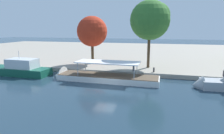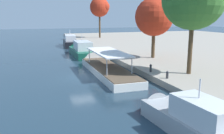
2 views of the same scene
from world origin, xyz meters
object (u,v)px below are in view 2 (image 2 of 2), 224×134
(motor_yacht_1, at_px, (81,51))
(tree_1, at_px, (100,7))
(tour_boat_2, at_px, (105,70))
(mooring_bollard_1, at_px, (151,68))
(motor_yacht_3, at_px, (188,122))
(mooring_bollard_2, at_px, (167,74))
(tree_2, at_px, (155,16))
(motor_yacht_0, at_px, (70,43))

(motor_yacht_1, relative_size, tree_1, 0.99)
(tree_1, bearing_deg, tour_boat_2, -15.55)
(mooring_bollard_1, bearing_deg, motor_yacht_3, -18.13)
(tour_boat_2, bearing_deg, mooring_bollard_1, -137.10)
(mooring_bollard_2, xyz_separation_m, tree_2, (-11.14, 4.50, 5.53))
(motor_yacht_0, relative_size, mooring_bollard_1, 12.41)
(motor_yacht_0, bearing_deg, motor_yacht_3, -175.28)
(motor_yacht_3, bearing_deg, tree_1, -15.87)
(tree_1, bearing_deg, motor_yacht_0, -43.30)
(motor_yacht_0, relative_size, motor_yacht_1, 0.97)
(tour_boat_2, bearing_deg, motor_yacht_1, 0.76)
(mooring_bollard_2, bearing_deg, tree_1, 171.67)
(motor_yacht_1, xyz_separation_m, mooring_bollard_2, (20.56, 4.06, 0.34))
(motor_yacht_0, distance_m, motor_yacht_3, 43.58)
(tree_2, bearing_deg, mooring_bollard_1, -30.01)
(tour_boat_2, xyz_separation_m, tree_2, (-3.98, 8.52, 6.27))
(motor_yacht_3, bearing_deg, motor_yacht_0, -5.24)
(tour_boat_2, height_order, tree_2, tree_2)
(tour_boat_2, relative_size, mooring_bollard_1, 17.61)
(motor_yacht_1, xyz_separation_m, tour_boat_2, (13.40, 0.03, -0.40))
(mooring_bollard_1, height_order, mooring_bollard_2, mooring_bollard_1)
(tour_boat_2, bearing_deg, motor_yacht_3, -179.72)
(tree_1, bearing_deg, motor_yacht_1, -23.17)
(tree_1, xyz_separation_m, tree_2, (34.51, -2.18, -2.41))
(tree_1, bearing_deg, motor_yacht_3, -11.19)
(tour_boat_2, xyz_separation_m, mooring_bollard_1, (4.19, 3.81, 0.81))
(motor_yacht_1, distance_m, mooring_bollard_2, 20.96)
(motor_yacht_1, bearing_deg, motor_yacht_0, -0.41)
(mooring_bollard_1, distance_m, tree_1, 43.94)
(motor_yacht_3, bearing_deg, tree_2, -27.91)
(tour_boat_2, distance_m, mooring_bollard_1, 5.72)
(motor_yacht_3, height_order, mooring_bollard_1, motor_yacht_3)
(motor_yacht_1, xyz_separation_m, mooring_bollard_1, (17.58, 3.84, 0.41))
(motor_yacht_3, relative_size, tree_2, 1.03)
(tour_boat_2, height_order, motor_yacht_3, motor_yacht_3)
(mooring_bollard_2, bearing_deg, tree_2, 158.02)
(motor_yacht_3, xyz_separation_m, mooring_bollard_2, (-8.94, 4.12, 0.40))
(motor_yacht_3, distance_m, mooring_bollard_1, 12.54)
(mooring_bollard_1, xyz_separation_m, mooring_bollard_2, (2.98, 0.22, -0.07))
(motor_yacht_1, relative_size, tree_2, 1.27)
(motor_yacht_0, relative_size, motor_yacht_3, 1.19)
(motor_yacht_0, height_order, motor_yacht_3, motor_yacht_0)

